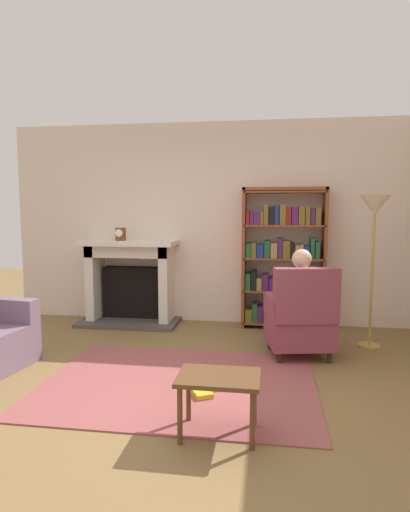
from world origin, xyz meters
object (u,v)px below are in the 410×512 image
Objects in this scene: fireplace at (131,279)px; mantel_clock at (121,234)px; bookshelf at (283,260)px; floor_lamp at (374,219)px; armchair_reading at (301,318)px; side_table at (219,385)px; seated_reader at (298,297)px.

mantel_clock is at bearing -134.84° from fireplace.
floor_lamp is at bearing -36.42° from bookshelf.
mantel_clock is 2.64m from armchair_reading.
floor_lamp is at bearing 55.91° from side_table.
armchair_reading is 1.81m from side_table.
bookshelf is 1.07× the size of floor_lamp.
mantel_clock is 2.52m from seated_reader.
seated_reader is (2.27, -0.91, -0.59)m from mantel_clock.
seated_reader is at bearing -82.91° from bookshelf.
bookshelf is 1.26m from armchair_reading.
mantel_clock reaches higher than armchair_reading.
armchair_reading is 0.85× the size of seated_reader.
seated_reader is 1.92m from side_table.
floor_lamp is at bearing -168.30° from seated_reader.
fireplace is 1.37× the size of armchair_reading.
floor_lamp is (2.99, -0.66, 0.84)m from fireplace.
side_table is at bearing 59.00° from seated_reader.
mantel_clock is 0.17× the size of armchair_reading.
armchair_reading is at bearing -27.18° from fireplace.
side_table is at bearing -58.85° from mantel_clock.
armchair_reading is 0.23m from seated_reader.
floor_lamp is (3.09, -0.56, 0.23)m from mantel_clock.
armchair_reading is 0.57× the size of floor_lamp.
fireplace is at bearing -38.70° from armchair_reading.
seated_reader is 1.21m from floor_lamp.
side_table is at bearing -100.05° from bookshelf.
seated_reader is 2.04× the size of side_table.
fireplace is at bearing 45.16° from mantel_clock.
floor_lamp is at bearing -161.12° from armchair_reading.
side_table is (1.54, -2.81, -0.24)m from fireplace.
floor_lamp reaches higher than fireplace.
fireplace is at bearing 118.72° from side_table.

